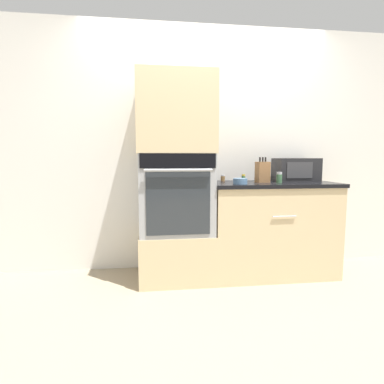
% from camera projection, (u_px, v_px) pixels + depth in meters
% --- Properties ---
extents(ground_plane, '(12.00, 12.00, 0.00)m').
position_uv_depth(ground_plane, '(217.00, 288.00, 2.67)').
color(ground_plane, gray).
extents(wall_back, '(8.00, 0.05, 2.50)m').
position_uv_depth(wall_back, '(206.00, 149.00, 3.16)').
color(wall_back, silver).
rests_on(wall_back, ground_plane).
extents(oven_cabinet_base, '(0.69, 0.60, 0.46)m').
position_uv_depth(oven_cabinet_base, '(176.00, 254.00, 2.90)').
color(oven_cabinet_base, beige).
rests_on(oven_cabinet_base, ground_plane).
extents(wall_oven, '(0.67, 0.64, 0.74)m').
position_uv_depth(wall_oven, '(176.00, 193.00, 2.83)').
color(wall_oven, '#9EA0A5').
rests_on(wall_oven, oven_cabinet_base).
extents(oven_cabinet_upper, '(0.69, 0.60, 0.70)m').
position_uv_depth(oven_cabinet_upper, '(175.00, 115.00, 2.75)').
color(oven_cabinet_upper, beige).
rests_on(oven_cabinet_upper, wall_oven).
extents(counter_unit, '(1.22, 0.63, 0.92)m').
position_uv_depth(counter_unit, '(271.00, 228.00, 2.99)').
color(counter_unit, beige).
rests_on(counter_unit, ground_plane).
extents(microwave, '(0.43, 0.27, 0.23)m').
position_uv_depth(microwave, '(296.00, 170.00, 3.09)').
color(microwave, '#232326').
rests_on(microwave, counter_unit).
extents(knife_block, '(0.11, 0.14, 0.24)m').
position_uv_depth(knife_block, '(262.00, 172.00, 2.93)').
color(knife_block, olive).
rests_on(knife_block, counter_unit).
extents(bowl, '(0.13, 0.13, 0.05)m').
position_uv_depth(bowl, '(240.00, 181.00, 2.73)').
color(bowl, '#517599').
rests_on(bowl, counter_unit).
extents(condiment_jar_near, '(0.05, 0.05, 0.10)m').
position_uv_depth(condiment_jar_near, '(279.00, 178.00, 2.86)').
color(condiment_jar_near, '#427047').
rests_on(condiment_jar_near, counter_unit).
extents(condiment_jar_mid, '(0.04, 0.04, 0.08)m').
position_uv_depth(condiment_jar_mid, '(243.00, 178.00, 2.92)').
color(condiment_jar_mid, '#427047').
rests_on(condiment_jar_mid, counter_unit).
extents(condiment_jar_far, '(0.04, 0.04, 0.07)m').
position_uv_depth(condiment_jar_far, '(223.00, 178.00, 3.08)').
color(condiment_jar_far, brown).
rests_on(condiment_jar_far, counter_unit).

